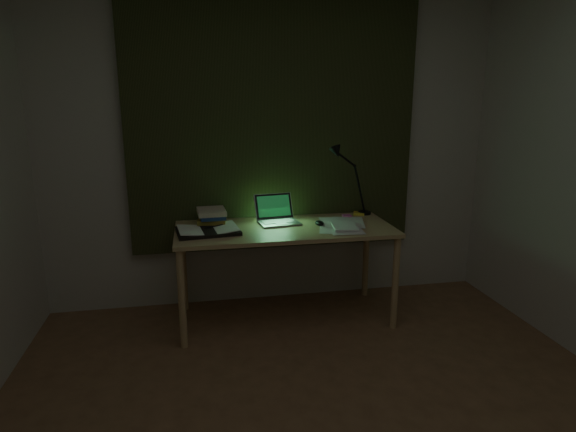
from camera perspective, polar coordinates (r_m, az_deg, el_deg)
name	(u,v)px	position (r m, az deg, el deg)	size (l,w,h in m)	color
wall_back	(273,146)	(3.76, -1.74, 8.33)	(3.50, 0.00, 2.50)	beige
curtain	(274,120)	(3.71, -1.66, 11.35)	(2.20, 0.06, 2.00)	#262E17
desk	(285,274)	(3.56, -0.37, -6.83)	(1.55, 0.68, 0.71)	tan
laptop	(279,210)	(3.52, -1.05, 0.72)	(0.29, 0.33, 0.21)	#A3A3A7
open_textbook	(208,230)	(3.36, -9.47, -1.66)	(0.42, 0.30, 0.04)	white
book_stack	(212,217)	(3.53, -9.04, -0.13)	(0.20, 0.24, 0.13)	white
loose_papers	(336,227)	(3.44, 5.73, -1.26)	(0.37, 0.39, 0.02)	silver
mouse	(320,223)	(3.50, 3.76, -0.85)	(0.06, 0.09, 0.04)	black
sticky_yellow	(359,213)	(3.86, 8.39, 0.31)	(0.08, 0.08, 0.02)	yellow
sticky_pink	(347,216)	(3.78, 7.00, 0.01)	(0.07, 0.07, 0.01)	#EE5CB3
desk_lamp	(366,181)	(3.83, 9.19, 4.17)	(0.36, 0.28, 0.54)	black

